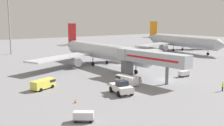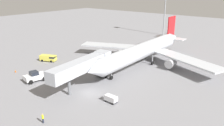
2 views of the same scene
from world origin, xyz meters
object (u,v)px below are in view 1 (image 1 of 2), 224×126
object	(u,v)px
jet_bridge	(147,58)
service_van_outer_left	(44,84)
baggage_cart_near_center	(184,73)
ground_crew_worker_foreground	(223,86)
service_van_far_center	(126,79)
safety_cone_bravo	(75,101)
airplane_at_gate	(101,51)
pushback_tug	(121,88)
baggage_cart_mid_left	(84,116)
airplane_background	(179,41)
apron_light_mast	(8,7)

from	to	relation	value
jet_bridge	service_van_outer_left	xyz separation A→B (m)	(-22.43, 6.02, -3.95)
baggage_cart_near_center	ground_crew_worker_foreground	xyz separation A→B (m)	(-4.35, -13.07, 0.17)
service_van_far_center	safety_cone_bravo	xyz separation A→B (m)	(-14.75, -4.90, -0.82)
airplane_at_gate	safety_cone_bravo	world-z (taller)	airplane_at_gate
pushback_tug	baggage_cart_mid_left	distance (m)	14.82
jet_bridge	baggage_cart_near_center	bearing A→B (deg)	-15.07
airplane_at_gate	airplane_background	distance (m)	49.60
jet_bridge	ground_crew_worker_foreground	xyz separation A→B (m)	(5.38, -15.69, -4.09)
service_van_far_center	baggage_cart_mid_left	distance (m)	21.88
jet_bridge	ground_crew_worker_foreground	world-z (taller)	jet_bridge
apron_light_mast	pushback_tug	bearing A→B (deg)	-88.86
safety_cone_bravo	airplane_background	xyz separation A→B (m)	(71.85, 39.55, 4.05)
airplane_at_gate	safety_cone_bravo	xyz separation A→B (m)	(-23.52, -28.38, -3.94)
service_van_outer_left	baggage_cart_mid_left	xyz separation A→B (m)	(-1.91, -19.76, -0.31)
service_van_far_center	ground_crew_worker_foreground	bearing A→B (deg)	-50.93
apron_light_mast	ground_crew_worker_foreground	bearing A→B (deg)	-77.12
airplane_background	pushback_tug	bearing A→B (deg)	-147.51
baggage_cart_mid_left	airplane_background	xyz separation A→B (m)	(74.74, 47.58, 3.57)
service_van_far_center	apron_light_mast	bearing A→B (deg)	95.63
baggage_cart_near_center	airplane_background	world-z (taller)	airplane_background
apron_light_mast	jet_bridge	bearing A→B (deg)	-78.61
pushback_tug	ground_crew_worker_foreground	distance (m)	19.86
jet_bridge	pushback_tug	distance (m)	13.73
pushback_tug	apron_light_mast	distance (m)	73.74
baggage_cart_mid_left	airplane_background	size ratio (longest dim) A/B	0.06
ground_crew_worker_foreground	apron_light_mast	xyz separation A→B (m)	(-18.65, 81.57, 17.55)
baggage_cart_mid_left	safety_cone_bravo	xyz separation A→B (m)	(2.89, 8.03, -0.47)
jet_bridge	safety_cone_bravo	world-z (taller)	jet_bridge
pushback_tug	safety_cone_bravo	world-z (taller)	pushback_tug
baggage_cart_near_center	airplane_background	xyz separation A→B (m)	(40.67, 36.46, 3.57)
jet_bridge	safety_cone_bravo	size ratio (longest dim) A/B	29.52
service_van_far_center	service_van_outer_left	xyz separation A→B (m)	(-15.73, 6.83, -0.03)
pushback_tug	baggage_cart_near_center	xyz separation A→B (m)	(21.57, 3.17, -0.41)
pushback_tug	airplane_at_gate	bearing A→B (deg)	63.95
safety_cone_bravo	apron_light_mast	world-z (taller)	apron_light_mast
baggage_cart_near_center	ground_crew_worker_foreground	world-z (taller)	ground_crew_worker_foreground
jet_bridge	apron_light_mast	xyz separation A→B (m)	(-13.27, 65.88, 13.46)
baggage_cart_mid_left	safety_cone_bravo	size ratio (longest dim) A/B	4.46
pushback_tug	service_van_far_center	size ratio (longest dim) A/B	1.09
service_van_outer_left	airplane_background	size ratio (longest dim) A/B	0.11
baggage_cart_near_center	baggage_cart_mid_left	bearing A→B (deg)	-161.92
service_van_outer_left	jet_bridge	bearing A→B (deg)	-15.01
airplane_at_gate	airplane_background	size ratio (longest dim) A/B	0.98
safety_cone_bravo	apron_light_mast	size ratio (longest dim) A/B	0.02
airplane_background	airplane_at_gate	bearing A→B (deg)	-166.98
baggage_cart_near_center	safety_cone_bravo	world-z (taller)	baggage_cart_near_center
baggage_cart_mid_left	airplane_background	world-z (taller)	airplane_background
pushback_tug	airplane_background	size ratio (longest dim) A/B	0.12
pushback_tug	apron_light_mast	world-z (taller)	apron_light_mast
pushback_tug	baggage_cart_near_center	size ratio (longest dim) A/B	2.09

